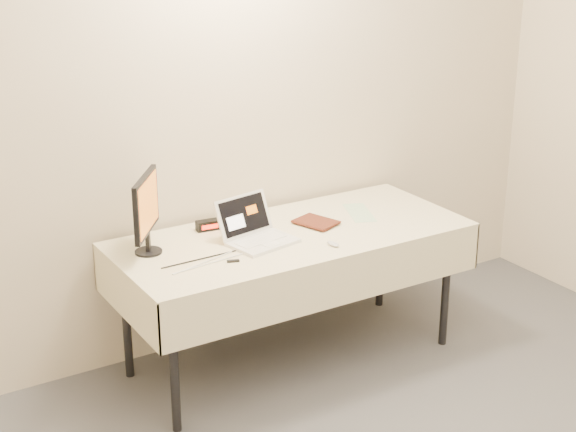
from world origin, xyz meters
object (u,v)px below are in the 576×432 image
laptop (255,231)px  monitor (146,208)px  table (292,244)px  book (307,209)px

laptop → monitor: size_ratio=0.94×
table → monitor: monitor is taller
book → laptop: bearing=162.1°
table → laptop: size_ratio=4.99×
table → laptop: laptop is taller
table → book: bearing=7.9°
table → laptop: (-0.21, 0.01, 0.11)m
laptop → table: bearing=-12.8°
monitor → book: monitor is taller
laptop → monitor: monitor is taller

